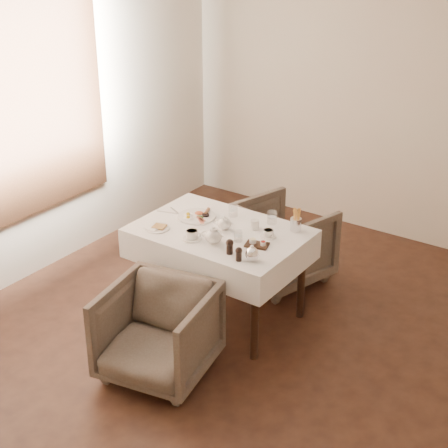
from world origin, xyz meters
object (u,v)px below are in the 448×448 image
armchair_near (158,332)px  breakfast_plate (197,216)px  table (220,243)px  armchair_far (280,243)px  teapot_centre (224,223)px

armchair_near → breakfast_plate: breakfast_plate is taller
table → breakfast_plate: breakfast_plate is taller
armchair_near → breakfast_plate: size_ratio=2.40×
armchair_far → teapot_centre: bearing=101.8°
table → armchair_far: (0.09, 0.77, -0.29)m
armchair_near → table: bearing=84.5°
breakfast_plate → armchair_far: bearing=66.4°
table → armchair_near: bearing=-84.7°
table → teapot_centre: (0.03, 0.02, 0.17)m
table → teapot_centre: 0.18m
armchair_near → armchair_far: (0.01, 1.63, 0.02)m
armchair_far → breakfast_plate: 0.88m
table → teapot_centre: bearing=39.5°
breakfast_plate → teapot_centre: (0.31, -0.06, 0.05)m
armchair_far → teapot_centre: 0.89m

